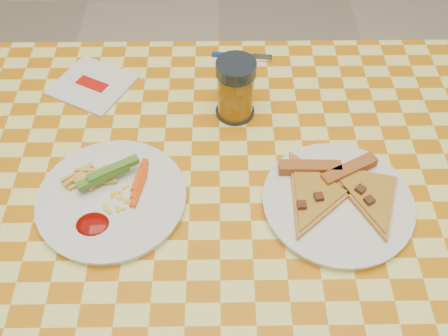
% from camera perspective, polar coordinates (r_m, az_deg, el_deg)
% --- Properties ---
extents(table, '(1.28, 0.88, 0.76)m').
position_cam_1_polar(table, '(0.90, -0.45, -6.72)').
color(table, white).
rests_on(table, ground).
extents(plate_left, '(0.26, 0.26, 0.01)m').
position_cam_1_polar(plate_left, '(0.86, -12.68, -3.51)').
color(plate_left, white).
rests_on(plate_left, table).
extents(plate_right, '(0.26, 0.26, 0.01)m').
position_cam_1_polar(plate_right, '(0.86, 12.83, -3.92)').
color(plate_right, white).
rests_on(plate_right, table).
extents(fries_veggies, '(0.16, 0.15, 0.04)m').
position_cam_1_polar(fries_veggies, '(0.86, -13.30, -2.09)').
color(fries_veggies, '#F3DB4D').
rests_on(fries_veggies, plate_left).
extents(pizza_slices, '(0.26, 0.24, 0.02)m').
position_cam_1_polar(pizza_slices, '(0.85, 12.96, -2.51)').
color(pizza_slices, '#DE8844').
rests_on(pizza_slices, plate_right).
extents(drink_glass, '(0.08, 0.08, 0.12)m').
position_cam_1_polar(drink_glass, '(0.94, 1.33, 8.96)').
color(drink_glass, black).
rests_on(drink_glass, table).
extents(napkin, '(0.19, 0.18, 0.01)m').
position_cam_1_polar(napkin, '(1.07, -14.81, 9.14)').
color(napkin, silver).
rests_on(napkin, table).
extents(fork, '(0.13, 0.03, 0.01)m').
position_cam_1_polar(fork, '(1.10, 2.15, 12.66)').
color(fork, navy).
rests_on(fork, table).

